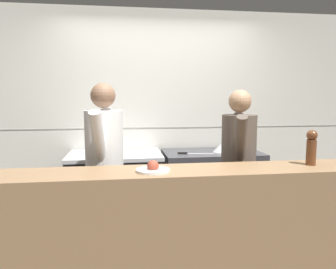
% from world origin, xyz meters
% --- Properties ---
extents(wall_back_tiled, '(8.00, 0.06, 2.60)m').
position_xyz_m(wall_back_tiled, '(0.00, 1.44, 1.30)').
color(wall_back_tiled, silver).
rests_on(wall_back_tiled, ground_plane).
extents(oven_range, '(1.05, 0.71, 0.90)m').
position_xyz_m(oven_range, '(-0.54, 1.03, 0.45)').
color(oven_range, '#232326').
rests_on(oven_range, ground_plane).
extents(prep_counter, '(1.14, 0.65, 0.89)m').
position_xyz_m(prep_counter, '(0.59, 1.03, 0.44)').
color(prep_counter, '#38383D').
rests_on(prep_counter, ground_plane).
extents(pass_counter, '(2.87, 0.45, 1.00)m').
position_xyz_m(pass_counter, '(0.06, -0.29, 0.49)').
color(pass_counter, '#93704C').
rests_on(pass_counter, ground_plane).
extents(stock_pot, '(0.33, 0.33, 0.15)m').
position_xyz_m(stock_pot, '(-0.61, 1.06, 0.98)').
color(stock_pot, '#B7BABF').
rests_on(stock_pot, oven_range).
extents(mixing_bowl_steel, '(0.21, 0.21, 0.10)m').
position_xyz_m(mixing_bowl_steel, '(0.70, 1.01, 0.95)').
color(mixing_bowl_steel, '#B7BABF').
rests_on(mixing_bowl_steel, prep_counter).
extents(chefs_knife, '(0.41, 0.10, 0.02)m').
position_xyz_m(chefs_knife, '(0.33, 0.92, 0.90)').
color(chefs_knife, '#B7BABF').
rests_on(chefs_knife, prep_counter).
extents(plated_dish_main, '(0.25, 0.25, 0.09)m').
position_xyz_m(plated_dish_main, '(-0.23, -0.32, 1.02)').
color(plated_dish_main, white).
rests_on(plated_dish_main, pass_counter).
extents(pepper_mill, '(0.08, 0.08, 0.28)m').
position_xyz_m(pepper_mill, '(1.04, -0.27, 1.15)').
color(pepper_mill, brown).
rests_on(pepper_mill, pass_counter).
extents(chef_head_cook, '(0.39, 0.73, 1.66)m').
position_xyz_m(chef_head_cook, '(-0.62, 0.29, 0.93)').
color(chef_head_cook, black).
rests_on(chef_head_cook, ground_plane).
extents(chef_sous, '(0.40, 0.70, 1.61)m').
position_xyz_m(chef_sous, '(0.64, 0.28, 0.89)').
color(chef_sous, black).
rests_on(chef_sous, ground_plane).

